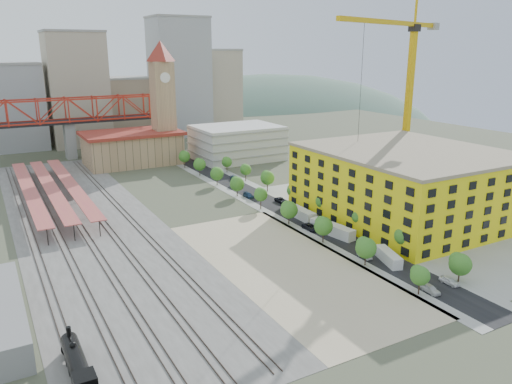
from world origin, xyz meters
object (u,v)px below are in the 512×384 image
construction_building (407,183)px  site_trailer_c (327,226)px  tower_crane (405,72)px  site_trailer_d (302,214)px  car_0 (430,289)px  site_trailer_a (388,257)px  clock_tower (162,91)px  locomotive (81,376)px  site_trailer_b (337,231)px

construction_building → site_trailer_c: bearing=177.9°
tower_crane → site_trailer_d: tower_crane is taller
site_trailer_d → car_0: (-3.00, -47.60, -0.63)m
site_trailer_a → site_trailer_d: bearing=107.6°
construction_building → tower_crane: tower_crane is taller
tower_crane → site_trailer_d: bearing=-165.4°
site_trailer_c → car_0: (-3.00, -36.50, -0.53)m
clock_tower → site_trailer_a: size_ratio=5.78×
site_trailer_c → car_0: site_trailer_c is taller
locomotive → site_trailer_a: bearing=9.7°
site_trailer_c → site_trailer_d: (0.00, 11.09, 0.10)m
site_trailer_a → site_trailer_d: 33.19m
site_trailer_a → site_trailer_d: size_ratio=0.90×
locomotive → tower_crane: 130.73m
locomotive → site_trailer_d: size_ratio=2.17×
site_trailer_d → construction_building: bearing=-24.2°
site_trailer_a → locomotive: bearing=-152.7°
tower_crane → site_trailer_b: (-46.41, -27.23, -36.22)m
site_trailer_d → site_trailer_c: bearing=-89.3°
locomotive → site_trailer_a: locomotive is taller
site_trailer_a → car_0: site_trailer_a is taller
car_0 → site_trailer_d: bearing=91.5°
clock_tower → site_trailer_a: 124.45m
construction_building → tower_crane: bearing=49.8°
construction_building → site_trailer_b: (-26.00, -3.12, -8.02)m
tower_crane → site_trailer_a: size_ratio=6.77×
tower_crane → site_trailer_d: (-46.41, -12.06, -36.23)m
locomotive → site_trailer_b: (66.00, 29.24, -0.65)m
tower_crane → site_trailer_a: (-46.41, -45.24, -36.38)m
clock_tower → site_trailer_c: 103.06m
construction_building → site_trailer_c: size_ratio=5.42×
construction_building → site_trailer_c: (-26.00, 0.97, -8.13)m
site_trailer_a → site_trailer_d: site_trailer_d is taller
clock_tower → site_trailer_b: size_ratio=5.12×
construction_building → locomotive: bearing=-160.6°
clock_tower → car_0: clock_tower is taller
site_trailer_b → site_trailer_c: bearing=80.9°
construction_building → site_trailer_d: bearing=155.1°
site_trailer_a → car_0: (-3.00, -14.41, -0.48)m
clock_tower → locomotive: bearing=-113.7°
construction_building → car_0: size_ratio=11.49×
tower_crane → site_trailer_c: tower_crane is taller
locomotive → tower_crane: tower_crane is taller
clock_tower → site_trailer_d: (8.00, -87.93, -27.32)m
site_trailer_c → car_0: bearing=-105.6°
car_0 → clock_tower: bearing=97.2°
site_trailer_d → locomotive: bearing=-145.4°
locomotive → car_0: bearing=-2.9°
site_trailer_b → site_trailer_d: size_ratio=1.01×
site_trailer_b → site_trailer_c: (0.00, 4.09, -0.11)m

